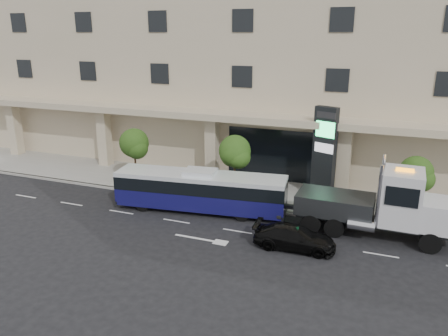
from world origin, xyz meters
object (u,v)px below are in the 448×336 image
Objects in this scene: tow_truck at (383,206)px; black_sedan at (294,237)px; signage_pylon at (324,152)px; city_bus at (200,190)px.

tow_truck reaches higher than black_sedan.
signage_pylon is at bearing -3.78° from black_sedan.
black_sedan is at bearing -70.74° from signage_pylon.
tow_truck is 6.46m from signage_pylon.
signage_pylon is at bearing 28.21° from city_bus.
tow_truck is at bearing -5.94° from city_bus.
tow_truck is 5.48m from black_sedan.
tow_truck reaches higher than city_bus.
tow_truck is at bearing -55.82° from black_sedan.
signage_pylon is (7.05, 4.98, 1.95)m from city_bus.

